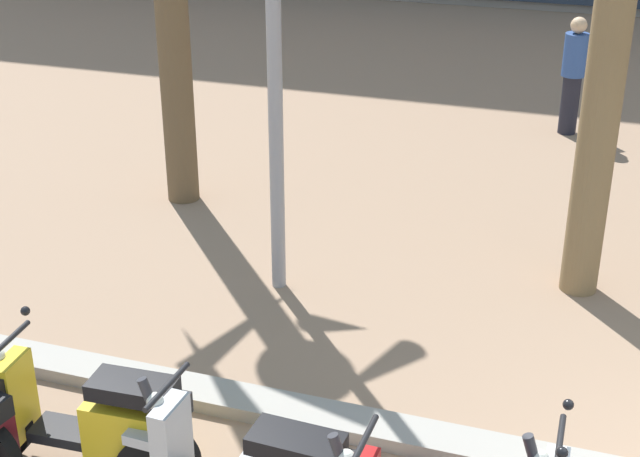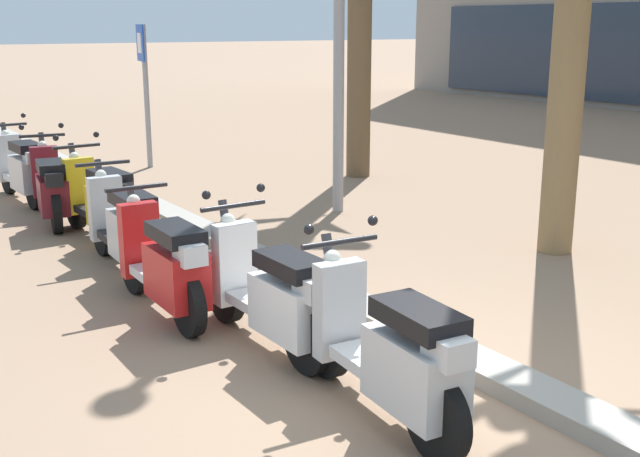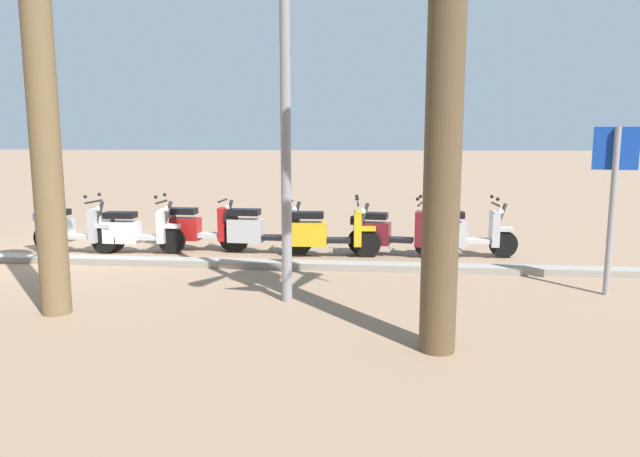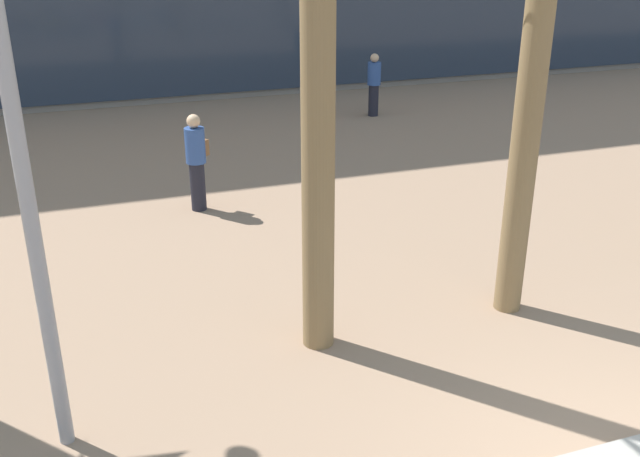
% 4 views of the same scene
% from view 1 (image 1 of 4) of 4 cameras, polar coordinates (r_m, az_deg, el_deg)
% --- Properties ---
extents(scooter_yellow_mid_rear, '(1.85, 0.56, 1.17)m').
position_cam_1_polar(scooter_yellow_mid_rear, '(7.00, -13.41, -11.34)').
color(scooter_yellow_mid_rear, black).
rests_on(scooter_yellow_mid_rear, ground).
extents(pedestrian_by_palm_tree, '(0.43, 0.42, 1.69)m').
position_cam_1_polar(pedestrian_by_palm_tree, '(13.98, 15.19, 9.14)').
color(pedestrian_by_palm_tree, black).
rests_on(pedestrian_by_palm_tree, ground).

